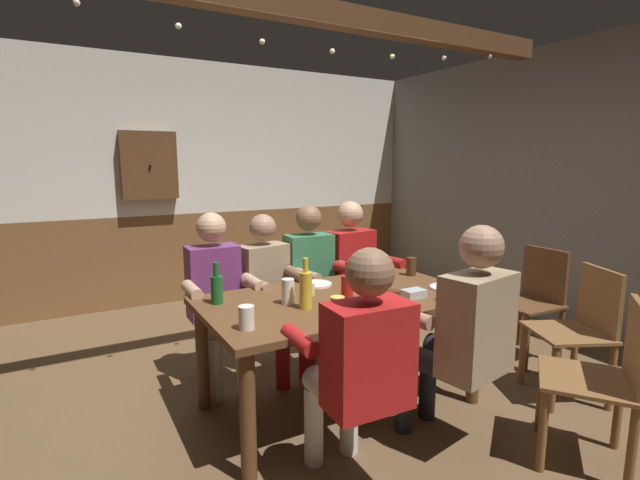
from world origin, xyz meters
name	(u,v)px	position (x,y,z in m)	size (l,w,h in m)	color
ground_plane	(336,401)	(0.00, 0.00, 0.00)	(6.69, 6.69, 0.00)	brown
back_wall_upper	(204,139)	(0.00, 2.85, 1.82)	(5.28, 0.12, 1.67)	silver
back_wall_wainscot	(209,254)	(0.00, 2.85, 0.49)	(5.28, 0.12, 0.99)	brown
side_wall_concrete	(592,188)	(2.70, 0.00, 1.33)	(0.12, 5.58, 2.65)	gray
ceiling_beam	(295,8)	(0.00, 0.55, 2.57)	(4.75, 0.14, 0.16)	brown
dining_table	(340,311)	(0.00, -0.05, 0.63)	(1.71, 0.96, 0.73)	brown
person_0	(217,291)	(-0.58, 0.65, 0.67)	(0.50, 0.50, 1.21)	#6B2D66
person_1	(271,287)	(-0.18, 0.64, 0.64)	(0.55, 0.57, 1.18)	#997F60
person_2	(313,278)	(0.19, 0.65, 0.67)	(0.52, 0.52, 1.23)	#33724C
person_3	(355,270)	(0.59, 0.66, 0.69)	(0.57, 0.55, 1.25)	#AD1919
person_4	(360,358)	(-0.34, -0.76, 0.66)	(0.54, 0.53, 1.19)	#AD1919
person_5	(464,328)	(0.33, -0.76, 0.69)	(0.59, 0.58, 1.25)	#997F60
chair_empty_near_right	(533,299)	(1.75, -0.16, 0.48)	(0.47, 0.47, 0.88)	brown
chair_empty_near_left	(580,328)	(1.43, -0.74, 0.48)	(0.59, 0.59, 0.88)	brown
chair_empty_far_end	(605,378)	(0.85, -1.22, 0.48)	(0.61, 0.61, 0.88)	brown
table_candle	(312,289)	(-0.15, 0.05, 0.77)	(0.04, 0.04, 0.08)	#F9E08C
condiment_caddy	(414,294)	(0.39, -0.29, 0.75)	(0.14, 0.10, 0.05)	#B2B7BC
plate_0	(317,284)	(0.00, 0.26, 0.73)	(0.21, 0.21, 0.01)	white
plate_1	(447,288)	(0.71, -0.25, 0.73)	(0.23, 0.23, 0.01)	white
bottle_0	(347,292)	(-0.12, -0.31, 0.84)	(0.07, 0.07, 0.28)	red
bottle_1	(217,288)	(-0.71, 0.19, 0.82)	(0.07, 0.07, 0.25)	#195923
bottle_2	(306,289)	(-0.30, -0.16, 0.84)	(0.07, 0.07, 0.30)	gold
pint_glass_0	(394,301)	(0.10, -0.46, 0.79)	(0.07, 0.07, 0.12)	#4C2D19
pint_glass_1	(374,282)	(0.27, -0.04, 0.78)	(0.07, 0.07, 0.12)	gold
pint_glass_2	(246,318)	(-0.72, -0.30, 0.79)	(0.08, 0.08, 0.12)	white
pint_glass_3	(411,266)	(0.75, 0.16, 0.79)	(0.07, 0.07, 0.13)	#4C2D19
pint_glass_4	(377,294)	(0.10, -0.29, 0.79)	(0.06, 0.06, 0.12)	#E5C64C
pint_glass_5	(353,271)	(0.33, 0.31, 0.78)	(0.08, 0.08, 0.10)	#E5C64C
pint_glass_6	(371,291)	(0.13, -0.20, 0.78)	(0.07, 0.07, 0.11)	gold
pint_glass_7	(288,291)	(-0.35, -0.03, 0.80)	(0.07, 0.07, 0.15)	white
pint_glass_8	(338,307)	(-0.22, -0.37, 0.78)	(0.08, 0.08, 0.11)	#E5C64C
wall_dart_cabinet	(149,165)	(-0.63, 2.72, 1.53)	(0.56, 0.15, 0.70)	brown
string_lights	(299,38)	(0.00, 0.50, 2.38)	(3.73, 0.04, 0.17)	#F9EAB2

